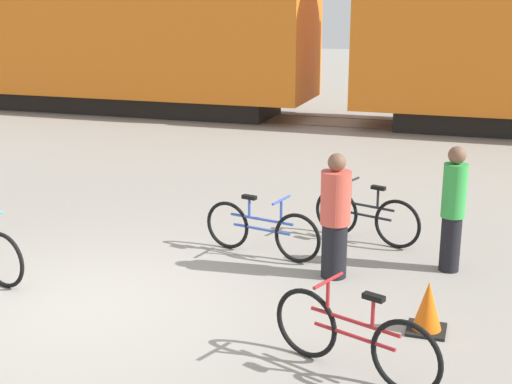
# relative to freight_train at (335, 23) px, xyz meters

# --- Properties ---
(ground_plane) EXTENTS (80.00, 80.00, 0.00)m
(ground_plane) POSITION_rel_freight_train_xyz_m (-0.00, -12.69, -2.67)
(ground_plane) COLOR gray
(freight_train) EXTENTS (28.98, 2.88, 5.09)m
(freight_train) POSITION_rel_freight_train_xyz_m (0.00, 0.00, 0.00)
(freight_train) COLOR black
(freight_train) RESTS_ON ground_plane
(rail_near) EXTENTS (40.98, 0.07, 0.01)m
(rail_near) POSITION_rel_freight_train_xyz_m (-0.00, -0.72, -2.66)
(rail_near) COLOR #4C4238
(rail_near) RESTS_ON ground_plane
(rail_far) EXTENTS (40.98, 0.07, 0.01)m
(rail_far) POSITION_rel_freight_train_xyz_m (-0.00, 0.72, -2.66)
(rail_far) COLOR #4C4238
(rail_far) RESTS_ON ground_plane
(bicycle_maroon) EXTENTS (1.66, 0.67, 0.86)m
(bicycle_maroon) POSITION_rel_freight_train_xyz_m (3.07, -13.26, -2.30)
(bicycle_maroon) COLOR black
(bicycle_maroon) RESTS_ON ground_plane
(bicycle_blue) EXTENTS (1.71, 0.50, 0.83)m
(bicycle_blue) POSITION_rel_freight_train_xyz_m (1.32, -10.55, -2.31)
(bicycle_blue) COLOR black
(bicycle_blue) RESTS_ON ground_plane
(bicycle_black) EXTENTS (1.59, 0.59, 0.86)m
(bicycle_black) POSITION_rel_freight_train_xyz_m (2.55, -9.55, -2.30)
(bicycle_black) COLOR black
(bicycle_black) RESTS_ON ground_plane
(person_in_green) EXTENTS (0.30, 0.30, 1.61)m
(person_in_green) POSITION_rel_freight_train_xyz_m (3.75, -10.34, -1.85)
(person_in_green) COLOR black
(person_in_green) RESTS_ON ground_plane
(person_in_red) EXTENTS (0.37, 0.37, 1.56)m
(person_in_red) POSITION_rel_freight_train_xyz_m (2.40, -10.99, -1.90)
(person_in_red) COLOR black
(person_in_red) RESTS_ON ground_plane
(traffic_cone) EXTENTS (0.40, 0.40, 0.55)m
(traffic_cone) POSITION_rel_freight_train_xyz_m (3.64, -12.16, -2.41)
(traffic_cone) COLOR black
(traffic_cone) RESTS_ON ground_plane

